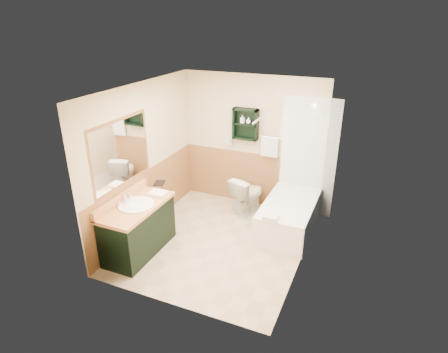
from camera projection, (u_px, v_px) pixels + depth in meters
floor at (219, 242)px, 5.93m from camera, size 3.00×3.00×0.00m
back_wall at (252, 142)px, 6.73m from camera, size 2.60×0.04×2.40m
left_wall at (142, 159)px, 5.93m from camera, size 0.04×3.00×2.40m
right_wall at (309, 187)px, 4.97m from camera, size 0.04×3.00×2.40m
ceiling at (217, 87)px, 4.96m from camera, size 2.60×3.00×0.04m
wainscot_left at (148, 199)px, 6.19m from camera, size 2.98×2.98×1.00m
wainscot_back at (251, 178)px, 6.98m from camera, size 2.58×2.58×1.00m
mirror_frame at (121, 153)px, 5.32m from camera, size 1.30×1.30×1.00m
mirror_glass at (121, 153)px, 5.32m from camera, size 1.20×1.20×0.90m
tile_right at (315, 176)px, 5.68m from camera, size 1.50×1.50×2.10m
tile_back at (308, 158)px, 6.38m from camera, size 0.95×0.95×2.10m
tile_accent at (320, 122)px, 5.34m from camera, size 1.50×1.50×0.10m
wall_shelf at (245, 124)px, 6.53m from camera, size 0.45×0.15×0.55m
hair_dryer at (230, 141)px, 6.80m from camera, size 0.10×0.24×0.18m
towel_bar at (270, 137)px, 6.49m from camera, size 0.40×0.06×0.40m
curtain_rod at (271, 110)px, 5.57m from camera, size 0.03×1.60×0.03m
shower_curtain at (271, 159)px, 6.06m from camera, size 1.05×1.05×1.70m
vanity at (139, 229)px, 5.55m from camera, size 0.59×1.23×0.78m
bathtub at (289, 216)px, 6.17m from camera, size 0.79×1.50×0.52m
toilet at (248, 194)px, 6.71m from camera, size 0.58×0.78×0.68m
counter_towel at (158, 193)px, 5.72m from camera, size 0.27×0.21×0.04m
vanity_book at (154, 178)px, 6.04m from camera, size 0.16×0.07×0.22m
tub_towel at (271, 217)px, 5.52m from camera, size 0.21×0.18×0.07m
soap_bottle_a at (243, 121)px, 6.53m from camera, size 0.07×0.14×0.06m
soap_bottle_b at (248, 121)px, 6.48m from camera, size 0.11×0.13×0.09m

